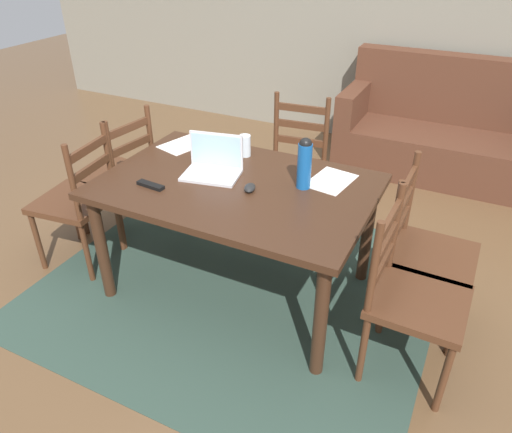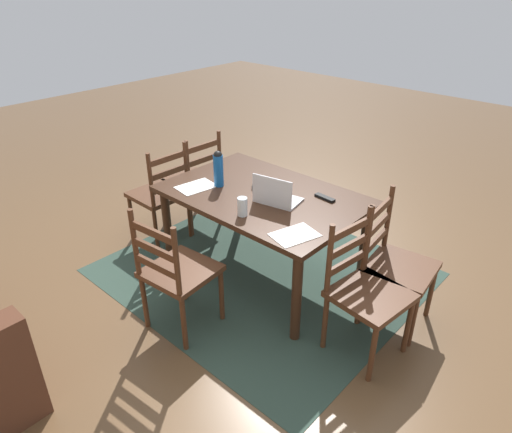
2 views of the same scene
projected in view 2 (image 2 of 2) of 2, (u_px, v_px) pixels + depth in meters
ground_plane at (262, 272)px, 3.90m from camera, size 14.00×14.00×0.00m
area_rug at (262, 272)px, 3.90m from camera, size 2.37×2.09×0.01m
dining_table at (263, 204)px, 3.59m from camera, size 1.53×1.01×0.74m
chair_left_far at (365, 291)px, 2.93m from camera, size 0.49×0.49×0.95m
chair_far_head at (176, 272)px, 3.11m from camera, size 0.48×0.48×0.95m
chair_left_near at (395, 265)px, 3.19m from camera, size 0.49×0.49×0.95m
chair_right_far at (161, 194)px, 4.17m from camera, size 0.45×0.45×0.95m
chair_right_near at (195, 181)px, 4.43m from camera, size 0.45×0.45×0.95m
laptop at (276, 196)px, 3.38m from camera, size 0.36×0.28×0.23m
water_bottle at (218, 168)px, 3.61m from camera, size 0.08×0.08×0.29m
drinking_glass at (242, 207)px, 3.21m from camera, size 0.07×0.07×0.13m
computer_mouse at (256, 186)px, 3.63m from camera, size 0.09×0.11×0.03m
tv_remote at (325, 198)px, 3.46m from camera, size 0.17×0.06×0.02m
paper_stack_left at (295, 235)px, 3.00m from camera, size 0.28×0.34×0.00m
paper_stack_right at (196, 187)px, 3.65m from camera, size 0.25×0.32×0.00m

